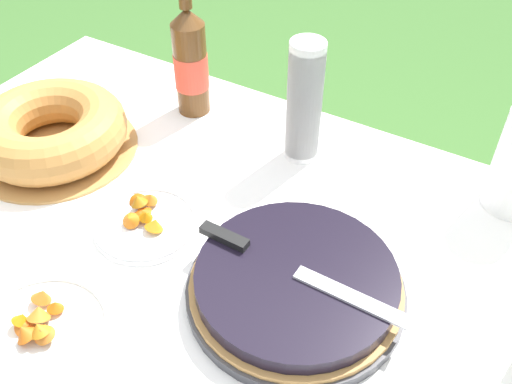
% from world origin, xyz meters
% --- Properties ---
extents(garden_table, '(1.46, 0.97, 0.70)m').
position_xyz_m(garden_table, '(0.00, 0.00, 0.63)').
color(garden_table, brown).
rests_on(garden_table, ground_plane).
extents(tablecloth, '(1.47, 0.98, 0.10)m').
position_xyz_m(tablecloth, '(0.00, 0.00, 0.69)').
color(tablecloth, white).
rests_on(tablecloth, garden_table).
extents(berry_tart, '(0.36, 0.36, 0.06)m').
position_xyz_m(berry_tart, '(0.22, -0.02, 0.73)').
color(berry_tart, '#38383D').
rests_on(berry_tart, tablecloth).
extents(serving_knife, '(0.38, 0.03, 0.01)m').
position_xyz_m(serving_knife, '(0.19, -0.02, 0.77)').
color(serving_knife, silver).
rests_on(serving_knife, berry_tart).
extents(bundt_cake, '(0.35, 0.35, 0.11)m').
position_xyz_m(bundt_cake, '(-0.42, 0.06, 0.76)').
color(bundt_cake, '#B78447').
rests_on(bundt_cake, tablecloth).
extents(cup_stack, '(0.07, 0.07, 0.27)m').
position_xyz_m(cup_stack, '(0.05, 0.32, 0.83)').
color(cup_stack, white).
rests_on(cup_stack, tablecloth).
extents(cider_bottle_amber, '(0.08, 0.08, 0.33)m').
position_xyz_m(cider_bottle_amber, '(-0.25, 0.35, 0.83)').
color(cider_bottle_amber, brown).
rests_on(cider_bottle_amber, tablecloth).
extents(snack_plate_near, '(0.22, 0.22, 0.05)m').
position_xyz_m(snack_plate_near, '(-0.09, -0.29, 0.71)').
color(snack_plate_near, white).
rests_on(snack_plate_near, tablecloth).
extents(snack_plate_left, '(0.20, 0.20, 0.05)m').
position_xyz_m(snack_plate_left, '(-0.10, -0.02, 0.71)').
color(snack_plate_left, white).
rests_on(snack_plate_left, tablecloth).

